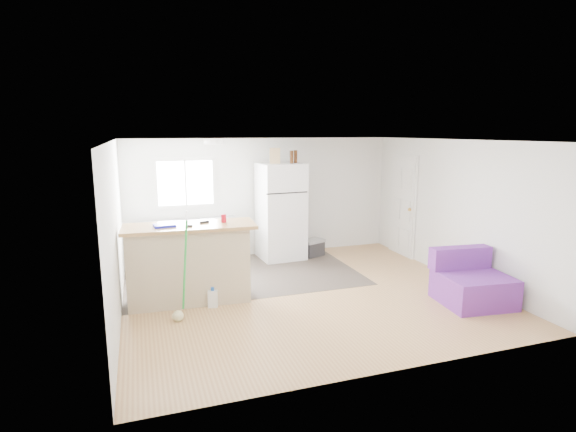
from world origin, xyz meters
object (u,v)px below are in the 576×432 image
(bottle_right, at_px, (296,157))
(red_cup, at_px, (224,218))
(blue_tray, at_px, (164,225))
(bottle_left, at_px, (291,157))
(kitchen_cabinets, at_px, (189,242))
(refrigerator, at_px, (281,211))
(cardboard_box, at_px, (275,156))
(peninsula, at_px, (189,263))
(mop, at_px, (180,303))
(cleaner_jug, at_px, (213,298))
(cooler, at_px, (313,248))
(purple_seat, at_px, (471,284))

(bottle_right, bearing_deg, red_cup, -134.77)
(red_cup, height_order, blue_tray, red_cup)
(bottle_left, xyz_separation_m, bottle_right, (0.12, 0.10, 0.00))
(kitchen_cabinets, height_order, bottle_right, bottle_right)
(refrigerator, distance_m, bottle_right, 1.13)
(red_cup, height_order, cardboard_box, cardboard_box)
(peninsula, relative_size, mop, 1.39)
(kitchen_cabinets, xyz_separation_m, cleaner_jug, (0.08, -2.29, -0.31))
(kitchen_cabinets, relative_size, red_cup, 16.36)
(kitchen_cabinets, relative_size, refrigerator, 1.03)
(peninsula, height_order, bottle_right, bottle_right)
(cooler, height_order, bottle_left, bottle_left)
(refrigerator, xyz_separation_m, cleaner_jug, (-1.74, -2.17, -0.83))
(purple_seat, height_order, red_cup, red_cup)
(red_cup, bearing_deg, blue_tray, -177.39)
(bottle_left, bearing_deg, cardboard_box, 168.04)
(peninsula, height_order, red_cup, red_cup)
(purple_seat, xyz_separation_m, bottle_right, (-1.66, 3.22, 1.75))
(peninsula, distance_m, blue_tray, 0.68)
(bottle_right, bearing_deg, cardboard_box, -175.32)
(peninsula, distance_m, cooler, 3.22)
(cardboard_box, bearing_deg, mop, -130.83)
(peninsula, bearing_deg, cooler, 36.07)
(kitchen_cabinets, distance_m, cooler, 2.50)
(bottle_left, bearing_deg, refrigerator, 150.72)
(mop, distance_m, red_cup, 1.43)
(bottle_left, distance_m, bottle_right, 0.16)
(red_cup, bearing_deg, cleaner_jug, -125.14)
(blue_tray, bearing_deg, cardboard_box, 39.14)
(mop, distance_m, bottle_left, 3.84)
(cooler, distance_m, cardboard_box, 2.05)
(kitchen_cabinets, height_order, red_cup, red_cup)
(purple_seat, bearing_deg, bottle_left, 126.00)
(cleaner_jug, bearing_deg, bottle_left, 62.53)
(mop, height_order, red_cup, mop)
(blue_tray, distance_m, bottle_right, 3.34)
(red_cup, bearing_deg, cardboard_box, 52.61)
(refrigerator, xyz_separation_m, bottle_right, (0.31, -0.00, 1.08))
(kitchen_cabinets, bearing_deg, cleaner_jug, -92.99)
(kitchen_cabinets, bearing_deg, bottle_left, -11.35)
(cooler, bearing_deg, peninsula, -168.60)
(mop, relative_size, bottle_left, 5.61)
(purple_seat, bearing_deg, mop, 176.22)
(blue_tray, bearing_deg, cooler, 30.31)
(cardboard_box, xyz_separation_m, bottle_right, (0.44, 0.04, -0.02))
(bottle_right, bearing_deg, blue_tray, -145.27)
(cleaner_jug, bearing_deg, mop, -133.19)
(refrigerator, height_order, cooler, refrigerator)
(cardboard_box, relative_size, bottle_right, 1.20)
(kitchen_cabinets, xyz_separation_m, refrigerator, (1.82, -0.12, 0.52))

